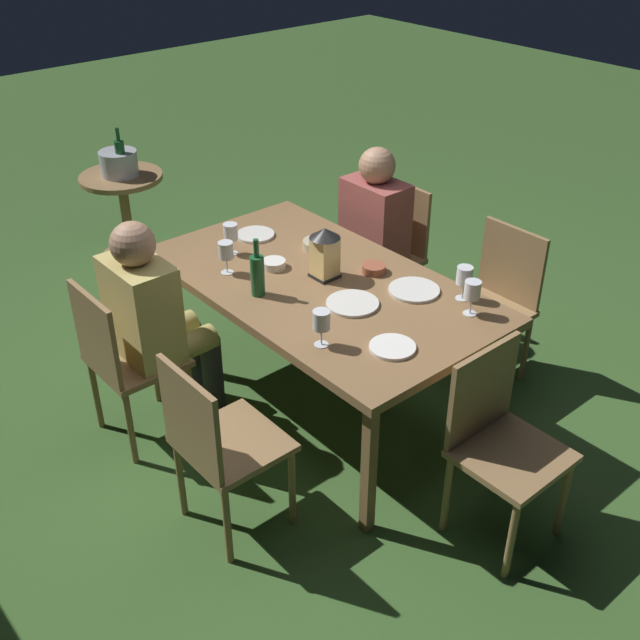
{
  "coord_description": "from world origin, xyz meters",
  "views": [
    {
      "loc": [
        -2.52,
        2.16,
        2.57
      ],
      "look_at": [
        0.0,
        0.0,
        0.52
      ],
      "focal_mm": 43.1,
      "sensor_mm": 36.0,
      "label": 1
    }
  ],
  "objects_px": {
    "dining_table": "(320,291)",
    "person_in_mustard": "(155,316)",
    "green_bottle_on_table": "(257,274)",
    "wine_glass_b": "(464,277)",
    "lantern_centerpiece": "(325,250)",
    "wine_glass_d": "(226,252)",
    "bowl_salad": "(374,268)",
    "wine_glass_e": "(321,322)",
    "chair_head_near": "(500,438)",
    "wine_glass_c": "(472,292)",
    "chair_side_right_a": "(218,441)",
    "bowl_bread": "(274,264)",
    "plate_b": "(255,235)",
    "side_table": "(124,203)",
    "chair_side_left_a": "(495,299)",
    "chair_side_left_b": "(389,248)",
    "wine_glass_a": "(231,233)",
    "bowl_olives": "(318,244)",
    "ice_bucket": "(119,162)",
    "plate_d": "(353,304)",
    "chair_side_right_b": "(123,357)",
    "plate_a": "(414,290)",
    "person_in_rust": "(367,235)",
    "plate_c": "(392,347)"
  },
  "relations": [
    {
      "from": "person_in_rust",
      "to": "person_in_mustard",
      "type": "bearing_deg",
      "value": 90.0
    },
    {
      "from": "wine_glass_c",
      "to": "bowl_bread",
      "type": "relative_size",
      "value": 1.39
    },
    {
      "from": "ice_bucket",
      "to": "dining_table",
      "type": "bearing_deg",
      "value": 177.96
    },
    {
      "from": "chair_head_near",
      "to": "plate_b",
      "type": "relative_size",
      "value": 4.12
    },
    {
      "from": "chair_head_near",
      "to": "wine_glass_e",
      "type": "xyz_separation_m",
      "value": [
        0.71,
        0.36,
        0.38
      ]
    },
    {
      "from": "wine_glass_b",
      "to": "bowl_salad",
      "type": "distance_m",
      "value": 0.49
    },
    {
      "from": "chair_side_right_a",
      "to": "side_table",
      "type": "xyz_separation_m",
      "value": [
        2.63,
        -0.98,
        -0.06
      ]
    },
    {
      "from": "chair_side_right_a",
      "to": "bowl_bread",
      "type": "bearing_deg",
      "value": -50.71
    },
    {
      "from": "person_in_mustard",
      "to": "wine_glass_c",
      "type": "bearing_deg",
      "value": -136.54
    },
    {
      "from": "person_in_mustard",
      "to": "wine_glass_d",
      "type": "relative_size",
      "value": 6.8
    },
    {
      "from": "wine_glass_b",
      "to": "dining_table",
      "type": "bearing_deg",
      "value": 35.38
    },
    {
      "from": "side_table",
      "to": "wine_glass_c",
      "type": "bearing_deg",
      "value": -175.2
    },
    {
      "from": "dining_table",
      "to": "person_in_mustard",
      "type": "distance_m",
      "value": 0.81
    },
    {
      "from": "bowl_salad",
      "to": "chair_side_right_a",
      "type": "bearing_deg",
      "value": 104.49
    },
    {
      "from": "chair_side_right_a",
      "to": "wine_glass_a",
      "type": "xyz_separation_m",
      "value": [
        0.94,
        -0.75,
        0.38
      ]
    },
    {
      "from": "dining_table",
      "to": "plate_b",
      "type": "distance_m",
      "value": 0.63
    },
    {
      "from": "chair_side_left_a",
      "to": "green_bottle_on_table",
      "type": "distance_m",
      "value": 1.36
    },
    {
      "from": "wine_glass_b",
      "to": "plate_a",
      "type": "relative_size",
      "value": 0.68
    },
    {
      "from": "wine_glass_d",
      "to": "plate_c",
      "type": "height_order",
      "value": "wine_glass_d"
    },
    {
      "from": "plate_d",
      "to": "wine_glass_c",
      "type": "bearing_deg",
      "value": -139.0
    },
    {
      "from": "bowl_salad",
      "to": "wine_glass_e",
      "type": "bearing_deg",
      "value": 117.68
    },
    {
      "from": "chair_head_near",
      "to": "lantern_centerpiece",
      "type": "xyz_separation_m",
      "value": [
        1.17,
        -0.05,
        0.41
      ]
    },
    {
      "from": "plate_d",
      "to": "ice_bucket",
      "type": "height_order",
      "value": "ice_bucket"
    },
    {
      "from": "green_bottle_on_table",
      "to": "wine_glass_b",
      "type": "relative_size",
      "value": 1.72
    },
    {
      "from": "lantern_centerpiece",
      "to": "wine_glass_d",
      "type": "distance_m",
      "value": 0.49
    },
    {
      "from": "chair_side_left_b",
      "to": "chair_head_near",
      "type": "bearing_deg",
      "value": 149.86
    },
    {
      "from": "wine_glass_e",
      "to": "plate_b",
      "type": "bearing_deg",
      "value": -22.07
    },
    {
      "from": "wine_glass_b",
      "to": "bowl_olives",
      "type": "height_order",
      "value": "wine_glass_b"
    },
    {
      "from": "side_table",
      "to": "chair_side_right_a",
      "type": "bearing_deg",
      "value": 159.59
    },
    {
      "from": "wine_glass_c",
      "to": "green_bottle_on_table",
      "type": "bearing_deg",
      "value": 39.04
    },
    {
      "from": "wine_glass_d",
      "to": "plate_a",
      "type": "bearing_deg",
      "value": -142.24
    },
    {
      "from": "chair_side_right_b",
      "to": "bowl_bread",
      "type": "relative_size",
      "value": 7.15
    },
    {
      "from": "wine_glass_a",
      "to": "bowl_olives",
      "type": "distance_m",
      "value": 0.47
    },
    {
      "from": "chair_side_right_a",
      "to": "chair_side_right_b",
      "type": "bearing_deg",
      "value": 0.0
    },
    {
      "from": "wine_glass_b",
      "to": "bowl_bread",
      "type": "relative_size",
      "value": 1.39
    },
    {
      "from": "green_bottle_on_table",
      "to": "wine_glass_d",
      "type": "relative_size",
      "value": 1.72
    },
    {
      "from": "dining_table",
      "to": "wine_glass_a",
      "type": "bearing_deg",
      "value": 16.09
    },
    {
      "from": "wine_glass_e",
      "to": "chair_side_right_a",
      "type": "bearing_deg",
      "value": 86.84
    },
    {
      "from": "wine_glass_c",
      "to": "ice_bucket",
      "type": "height_order",
      "value": "ice_bucket"
    },
    {
      "from": "person_in_rust",
      "to": "chair_head_near",
      "type": "relative_size",
      "value": 1.32
    },
    {
      "from": "wine_glass_c",
      "to": "dining_table",
      "type": "bearing_deg",
      "value": 25.4
    },
    {
      "from": "plate_d",
      "to": "side_table",
      "type": "distance_m",
      "value": 2.52
    },
    {
      "from": "wine_glass_e",
      "to": "plate_d",
      "type": "distance_m",
      "value": 0.38
    },
    {
      "from": "chair_side_right_b",
      "to": "wine_glass_e",
      "type": "bearing_deg",
      "value": -147.34
    },
    {
      "from": "person_in_mustard",
      "to": "green_bottle_on_table",
      "type": "bearing_deg",
      "value": -127.73
    },
    {
      "from": "wine_glass_b",
      "to": "wine_glass_c",
      "type": "height_order",
      "value": "same"
    },
    {
      "from": "bowl_bread",
      "to": "bowl_salad",
      "type": "xyz_separation_m",
      "value": [
        -0.37,
        -0.35,
        -0.0
      ]
    },
    {
      "from": "chair_side_left_b",
      "to": "lantern_centerpiece",
      "type": "distance_m",
      "value": 1.02
    },
    {
      "from": "person_in_rust",
      "to": "wine_glass_c",
      "type": "height_order",
      "value": "person_in_rust"
    },
    {
      "from": "dining_table",
      "to": "plate_b",
      "type": "xyz_separation_m",
      "value": [
        0.63,
        -0.07,
        0.06
      ]
    }
  ]
}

